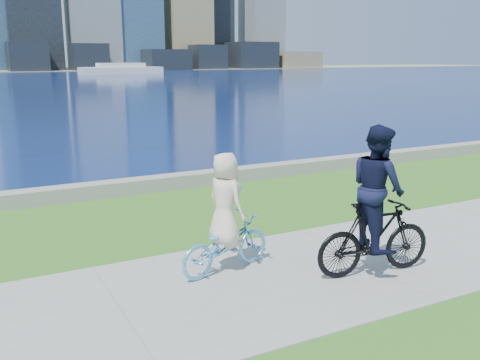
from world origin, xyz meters
The scene contains 6 objects.
ground centered at (0.00, 0.00, 0.00)m, with size 320.00×320.00×0.00m, color #2D641A.
concrete_path centered at (0.00, 0.00, 0.01)m, with size 80.00×3.50×0.02m, color gray.
seawall centered at (0.00, 6.20, 0.17)m, with size 90.00×0.50×0.35m, color gray.
ferry_far centered at (25.70, 93.39, 0.85)m, with size 15.04×4.30×2.04m.
cyclist_woman centered at (1.85, 0.62, 0.73)m, with size 0.96×1.78×1.90m.
cyclist_man centered at (3.84, -0.54, 1.00)m, with size 0.86×2.01×2.35m.
Camera 1 is at (-1.64, -6.53, 3.35)m, focal length 40.00 mm.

